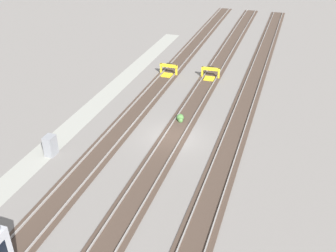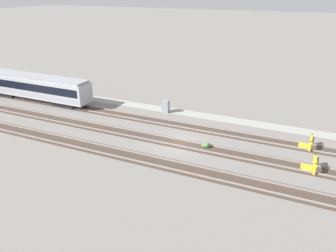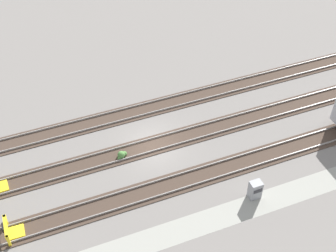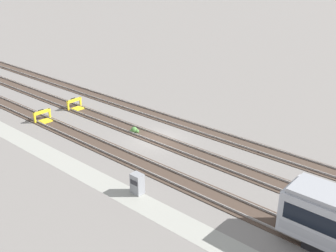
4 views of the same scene
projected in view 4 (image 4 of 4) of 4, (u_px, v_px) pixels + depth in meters
ground_plane at (158, 140)px, 38.07m from camera, size 400.00×400.00×0.00m
service_walkway at (85, 174)px, 32.02m from camera, size 54.00×2.00×0.01m
rail_track_nearest at (123, 156)px, 34.87m from camera, size 90.00×2.23×0.21m
rail_track_near_inner at (158, 139)px, 38.05m from camera, size 90.00×2.24×0.21m
rail_track_middle at (187, 125)px, 41.24m from camera, size 90.00×2.23×0.21m
bumper_stop_nearest_track at (44, 117)px, 42.17m from camera, size 1.36×2.01×1.22m
bumper_stop_near_inner_track at (76, 105)px, 45.69m from camera, size 1.37×2.01×1.22m
electrical_cabinet at (137, 184)px, 29.06m from camera, size 0.90×0.73×1.60m
weed_clump at (134, 130)px, 39.51m from camera, size 0.92×0.70×0.64m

